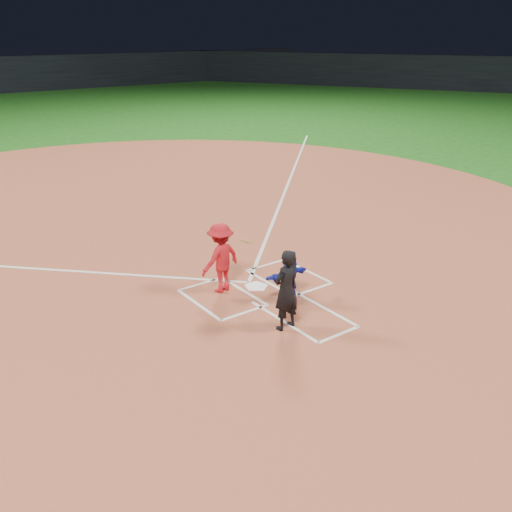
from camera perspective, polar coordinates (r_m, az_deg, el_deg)
ground at (r=13.51m, az=0.02°, el=-3.14°), size 120.00×120.00×0.00m
home_plate_dirt at (r=18.35m, az=-11.14°, el=3.37°), size 28.00×28.00×0.01m
stadium_wall_right at (r=59.90m, az=20.09°, el=16.79°), size 31.04×52.56×3.20m
home_plate at (r=13.50m, az=0.02°, el=-3.06°), size 0.60×0.60×0.02m
catcher at (r=12.59m, az=3.33°, el=-2.15°), size 1.10×0.39×1.17m
umpire at (r=11.38m, az=3.02°, el=-3.41°), size 0.66×0.47×1.70m
chalk_markings at (r=17.74m, az=-10.14°, el=2.82°), size 28.35×17.32×0.01m
batter_at_plate at (r=13.02m, az=-3.54°, el=-0.19°), size 1.35×0.95×1.64m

